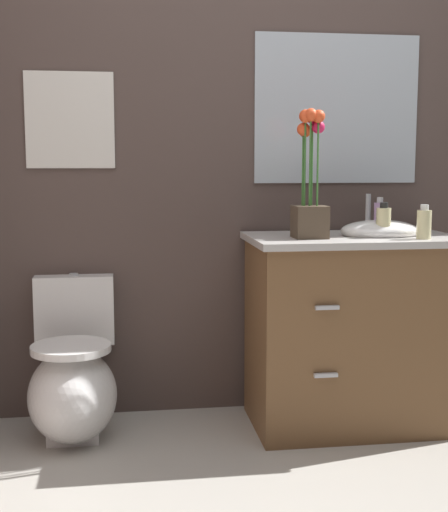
{
  "coord_description": "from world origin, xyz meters",
  "views": [
    {
      "loc": [
        -0.61,
        -1.9,
        1.19
      ],
      "look_at": [
        -0.18,
        1.09,
        0.8
      ],
      "focal_mm": 49.82,
      "sensor_mm": 36.0,
      "label": 1
    }
  ],
  "objects_px": {
    "hand_wash_bottle": "(424,224)",
    "wall_mirror": "(337,109)",
    "lotion_bottle": "(383,222)",
    "vanity_cabinet": "(352,328)",
    "flower_vase": "(310,190)",
    "soap_bottle": "(379,218)",
    "wall_poster": "(70,120)",
    "toilet": "(73,382)"
  },
  "relations": [
    {
      "from": "hand_wash_bottle",
      "to": "wall_poster",
      "type": "xyz_separation_m",
      "value": [
        -1.5,
        0.46,
        0.45
      ]
    },
    {
      "from": "lotion_bottle",
      "to": "hand_wash_bottle",
      "type": "height_order",
      "value": "lotion_bottle"
    },
    {
      "from": "toilet",
      "to": "wall_mirror",
      "type": "distance_m",
      "value": 1.76
    },
    {
      "from": "vanity_cabinet",
      "to": "hand_wash_bottle",
      "type": "bearing_deg",
      "value": -33.9
    },
    {
      "from": "lotion_bottle",
      "to": "wall_mirror",
      "type": "bearing_deg",
      "value": 105.97
    },
    {
      "from": "soap_bottle",
      "to": "wall_poster",
      "type": "height_order",
      "value": "wall_poster"
    },
    {
      "from": "flower_vase",
      "to": "wall_poster",
      "type": "bearing_deg",
      "value": 161.03
    },
    {
      "from": "hand_wash_bottle",
      "to": "wall_poster",
      "type": "relative_size",
      "value": 0.34
    },
    {
      "from": "soap_bottle",
      "to": "wall_mirror",
      "type": "xyz_separation_m",
      "value": [
        -0.13,
        0.27,
        0.5
      ]
    },
    {
      "from": "toilet",
      "to": "flower_vase",
      "type": "height_order",
      "value": "flower_vase"
    },
    {
      "from": "vanity_cabinet",
      "to": "toilet",
      "type": "bearing_deg",
      "value": 178.79
    },
    {
      "from": "soap_bottle",
      "to": "vanity_cabinet",
      "type": "bearing_deg",
      "value": -168.61
    },
    {
      "from": "soap_bottle",
      "to": "hand_wash_bottle",
      "type": "bearing_deg",
      "value": -56.66
    },
    {
      "from": "wall_mirror",
      "to": "vanity_cabinet",
      "type": "bearing_deg",
      "value": -89.48
    },
    {
      "from": "hand_wash_bottle",
      "to": "soap_bottle",
      "type": "bearing_deg",
      "value": 123.34
    },
    {
      "from": "lotion_bottle",
      "to": "wall_mirror",
      "type": "xyz_separation_m",
      "value": [
        -0.11,
        0.37,
        0.51
      ]
    },
    {
      "from": "soap_bottle",
      "to": "lotion_bottle",
      "type": "height_order",
      "value": "soap_bottle"
    },
    {
      "from": "flower_vase",
      "to": "wall_mirror",
      "type": "bearing_deg",
      "value": 57.86
    },
    {
      "from": "lotion_bottle",
      "to": "wall_mirror",
      "type": "distance_m",
      "value": 0.64
    },
    {
      "from": "lotion_bottle",
      "to": "vanity_cabinet",
      "type": "bearing_deg",
      "value": 143.4
    },
    {
      "from": "vanity_cabinet",
      "to": "wall_mirror",
      "type": "bearing_deg",
      "value": 90.52
    },
    {
      "from": "soap_bottle",
      "to": "lotion_bottle",
      "type": "relative_size",
      "value": 1.12
    },
    {
      "from": "vanity_cabinet",
      "to": "lotion_bottle",
      "type": "bearing_deg",
      "value": -36.6
    },
    {
      "from": "toilet",
      "to": "hand_wash_bottle",
      "type": "bearing_deg",
      "value": -7.37
    },
    {
      "from": "hand_wash_bottle",
      "to": "wall_mirror",
      "type": "distance_m",
      "value": 0.73
    },
    {
      "from": "toilet",
      "to": "wall_poster",
      "type": "bearing_deg",
      "value": 90.0
    },
    {
      "from": "toilet",
      "to": "wall_mirror",
      "type": "height_order",
      "value": "wall_mirror"
    },
    {
      "from": "soap_bottle",
      "to": "wall_mirror",
      "type": "bearing_deg",
      "value": 115.06
    },
    {
      "from": "flower_vase",
      "to": "wall_poster",
      "type": "xyz_separation_m",
      "value": [
        -1.03,
        0.35,
        0.31
      ]
    },
    {
      "from": "wall_poster",
      "to": "wall_mirror",
      "type": "relative_size",
      "value": 0.54
    },
    {
      "from": "vanity_cabinet",
      "to": "wall_poster",
      "type": "height_order",
      "value": "wall_poster"
    },
    {
      "from": "vanity_cabinet",
      "to": "wall_mirror",
      "type": "height_order",
      "value": "wall_mirror"
    },
    {
      "from": "toilet",
      "to": "soap_bottle",
      "type": "xyz_separation_m",
      "value": [
        1.38,
        -0.0,
        0.71
      ]
    },
    {
      "from": "hand_wash_bottle",
      "to": "toilet",
      "type": "bearing_deg",
      "value": 172.63
    },
    {
      "from": "vanity_cabinet",
      "to": "flower_vase",
      "type": "relative_size",
      "value": 1.91
    },
    {
      "from": "lotion_bottle",
      "to": "wall_mirror",
      "type": "height_order",
      "value": "wall_mirror"
    },
    {
      "from": "vanity_cabinet",
      "to": "soap_bottle",
      "type": "xyz_separation_m",
      "value": [
        0.12,
        0.02,
        0.5
      ]
    },
    {
      "from": "toilet",
      "to": "soap_bottle",
      "type": "relative_size",
      "value": 4.06
    },
    {
      "from": "toilet",
      "to": "hand_wash_bottle",
      "type": "xyz_separation_m",
      "value": [
        1.5,
        -0.19,
        0.69
      ]
    },
    {
      "from": "flower_vase",
      "to": "hand_wash_bottle",
      "type": "height_order",
      "value": "flower_vase"
    },
    {
      "from": "toilet",
      "to": "flower_vase",
      "type": "xyz_separation_m",
      "value": [
        1.03,
        -0.09,
        0.84
      ]
    },
    {
      "from": "vanity_cabinet",
      "to": "soap_bottle",
      "type": "distance_m",
      "value": 0.52
    }
  ]
}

